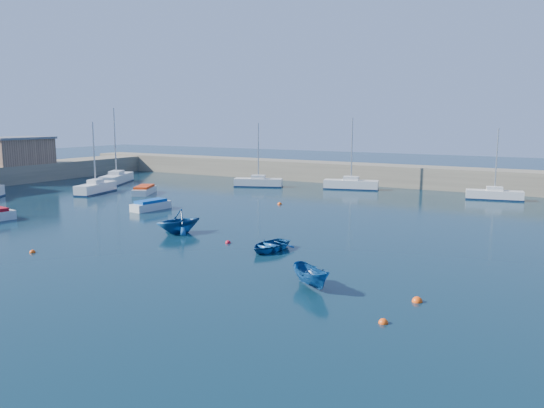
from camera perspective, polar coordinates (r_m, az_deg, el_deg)
The scene contains 18 objects.
ground at distance 32.97m, azimuth -18.81°, elevation -6.27°, with size 220.00×220.00×0.00m, color #0B2330.
back_wall at distance 71.26m, azimuth 10.25°, elevation 3.19°, with size 96.00×4.50×2.60m, color #736B58.
brick_shed_a at distance 80.03m, azimuth -25.80°, elevation 5.08°, with size 6.00×8.00×3.40m, color #84634C.
sailboat_3 at distance 64.47m, azimuth -18.42°, elevation 1.67°, with size 3.27×6.35×8.17m.
sailboat_4 at distance 73.51m, azimuth -16.37°, elevation 2.66°, with size 5.31×7.72×9.93m.
sailboat_5 at distance 67.18m, azimuth -1.47°, elevation 2.37°, with size 6.23×3.86×7.99m.
sailboat_6 at distance 65.40m, azimuth 8.50°, elevation 2.13°, with size 6.78×3.46×8.64m.
sailboat_7 at distance 60.98m, azimuth 22.79°, elevation 0.94°, with size 5.88×2.70×7.53m.
motorboat_1 at distance 51.21m, azimuth -12.90°, elevation -0.12°, with size 1.81×4.08×0.97m.
motorboat_2 at distance 62.48m, azimuth -13.57°, elevation 1.48°, with size 3.59×4.84×0.95m.
dinghy_center at distance 34.53m, azimuth -0.28°, elevation -4.48°, with size 2.44×3.42×0.71m, color navy.
dinghy_left at distance 40.38m, azimuth -10.02°, elevation -1.79°, with size 3.04×3.52×1.85m, color navy.
dinghy_right at distance 27.17m, azimuth 4.26°, elevation -7.81°, with size 1.11×2.96×1.14m, color navy.
buoy_0 at distance 37.43m, azimuth -24.36°, elevation -4.79°, with size 0.39×0.39×0.39m, color #FF4D0D.
buoy_1 at distance 36.82m, azimuth -4.76°, elevation -4.22°, with size 0.40×0.40×0.40m, color #B70D20.
buoy_2 at distance 26.17m, azimuth 15.35°, elevation -10.11°, with size 0.50×0.50×0.50m, color #FF4D0D.
buoy_3 at distance 53.21m, azimuth 0.83°, elevation -0.05°, with size 0.44×0.44×0.44m, color #FF4D0D.
buoy_5 at distance 23.27m, azimuth 11.89°, elevation -12.43°, with size 0.42×0.42×0.42m, color #FF4D0D.
Camera 1 is at (24.31, -20.60, 8.47)m, focal length 35.00 mm.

